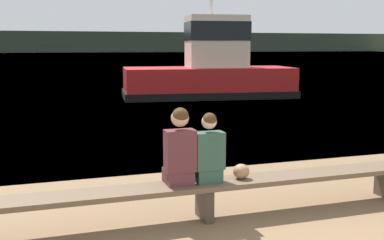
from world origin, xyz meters
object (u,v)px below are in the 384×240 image
person_right (208,153)px  bench_main (205,189)px  person_left (179,150)px  tugboat_red (211,72)px  shopping_bag (241,171)px

person_right → bench_main: bearing=-170.7°
person_left → bench_main: bearing=-0.7°
person_right → tugboat_red: tugboat_red is taller
person_left → tugboat_red: size_ratio=0.13×
person_left → person_right: person_left is taller
bench_main → shopping_bag: 0.57m
person_left → shopping_bag: (0.88, 0.01, -0.36)m
bench_main → person_left: size_ratio=6.39×
person_left → shopping_bag: bearing=0.9°
bench_main → person_left: bearing=179.3°
bench_main → person_left: 0.65m
person_left → tugboat_red: tugboat_red is taller
person_right → shopping_bag: 0.57m
tugboat_red → bench_main: bearing=166.7°
person_left → person_right: (0.39, 0.00, -0.06)m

